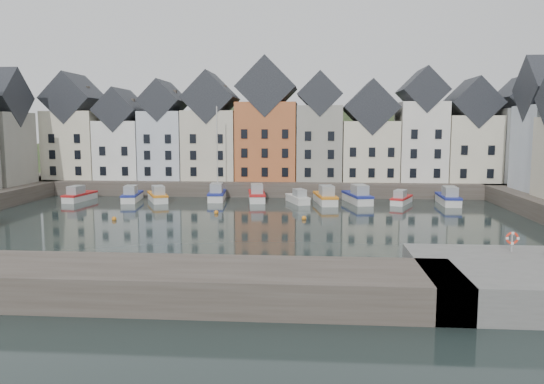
# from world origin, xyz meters

# --- Properties ---
(ground) EXTENTS (260.00, 260.00, 0.00)m
(ground) POSITION_xyz_m (0.00, 0.00, 0.00)
(ground) COLOR black
(ground) RESTS_ON ground
(far_quay) EXTENTS (90.00, 16.00, 2.00)m
(far_quay) POSITION_xyz_m (0.00, 30.00, 1.00)
(far_quay) COLOR #433B33
(far_quay) RESTS_ON ground
(near_wall) EXTENTS (50.00, 6.00, 2.00)m
(near_wall) POSITION_xyz_m (-10.00, -22.00, 1.00)
(near_wall) COLOR #433B33
(near_wall) RESTS_ON ground
(hillside) EXTENTS (153.60, 70.40, 64.00)m
(hillside) POSITION_xyz_m (0.02, 56.00, -17.96)
(hillside) COLOR #1E3018
(hillside) RESTS_ON ground
(far_terrace) EXTENTS (72.37, 8.16, 17.78)m
(far_terrace) POSITION_xyz_m (3.21, 28.00, 8.88)
(far_terrace) COLOR #F1E8C9
(far_terrace) RESTS_ON far_quay
(mooring_buoys) EXTENTS (20.50, 5.50, 0.50)m
(mooring_buoys) POSITION_xyz_m (-4.00, 5.33, 0.15)
(mooring_buoys) COLOR orange
(mooring_buoys) RESTS_ON ground
(boat_a) EXTENTS (2.58, 6.19, 2.31)m
(boat_a) POSITION_xyz_m (-24.02, 16.80, 0.69)
(boat_a) COLOR silver
(boat_a) RESTS_ON ground
(boat_b) EXTENTS (2.78, 6.37, 2.37)m
(boat_b) POSITION_xyz_m (-16.98, 17.19, 0.70)
(boat_b) COLOR silver
(boat_b) RESTS_ON ground
(boat_c) EXTENTS (4.30, 6.40, 2.37)m
(boat_c) POSITION_xyz_m (-13.49, 17.18, 0.70)
(boat_c) COLOR silver
(boat_c) RESTS_ON ground
(boat_d) EXTENTS (2.66, 6.83, 12.75)m
(boat_d) POSITION_xyz_m (-5.93, 19.19, 0.83)
(boat_d) COLOR silver
(boat_d) RESTS_ON ground
(boat_e) EXTENTS (2.98, 6.90, 2.57)m
(boat_e) POSITION_xyz_m (-0.52, 18.73, 0.76)
(boat_e) COLOR silver
(boat_e) RESTS_ON ground
(boat_f) EXTENTS (3.46, 5.63, 2.07)m
(boat_f) POSITION_xyz_m (5.01, 17.20, 0.62)
(boat_f) COLOR silver
(boat_f) RESTS_ON ground
(boat_g) EXTENTS (3.20, 7.16, 2.65)m
(boat_g) POSITION_xyz_m (8.54, 16.95, 0.79)
(boat_g) COLOR silver
(boat_g) RESTS_ON ground
(boat_h) EXTENTS (3.73, 7.33, 2.70)m
(boat_h) POSITION_xyz_m (12.70, 17.80, 0.80)
(boat_h) COLOR silver
(boat_h) RESTS_ON ground
(boat_i) EXTENTS (3.63, 5.55, 2.05)m
(boat_i) POSITION_xyz_m (18.19, 17.36, 0.61)
(boat_i) COLOR silver
(boat_i) RESTS_ON ground
(boat_j) EXTENTS (2.34, 6.81, 2.59)m
(boat_j) POSITION_xyz_m (24.09, 17.45, 0.77)
(boat_j) COLOR silver
(boat_j) RESTS_ON ground
(life_ring_post) EXTENTS (0.80, 0.17, 1.30)m
(life_ring_post) POSITION_xyz_m (19.41, -17.01, 2.86)
(life_ring_post) COLOR gray
(life_ring_post) RESTS_ON near_quay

